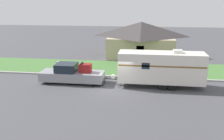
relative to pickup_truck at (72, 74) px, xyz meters
name	(u,v)px	position (x,y,z in m)	size (l,w,h in m)	color
ground_plane	(118,90)	(4.61, -1.43, -0.85)	(120.00, 120.00, 0.00)	#47474C
curb_strip	(122,77)	(4.61, 2.32, -0.78)	(80.00, 0.30, 0.14)	#999993
lawn_strip	(125,68)	(4.61, 5.97, -0.83)	(80.00, 7.00, 0.03)	#477538
house_across_street	(141,39)	(6.22, 13.34, 1.69)	(9.78, 7.79, 4.89)	tan
pickup_truck	(72,74)	(0.00, 0.00, 0.00)	(6.22, 2.07, 2.01)	black
travel_trailer	(161,67)	(8.40, 0.00, 0.98)	(8.91, 2.25, 3.47)	black
mailbox	(58,64)	(-2.40, 2.91, 0.18)	(0.48, 0.20, 1.33)	brown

